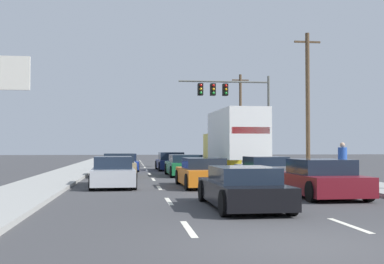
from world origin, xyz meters
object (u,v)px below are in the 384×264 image
car_black (242,188)px  car_maroon (321,179)px  car_orange (203,173)px  pedestrian_near_corner (343,162)px  car_blue (124,163)px  car_silver (113,173)px  utility_pole_far (240,117)px  box_truck (233,138)px  car_navy (171,162)px  utility_pole_mid (308,100)px  car_gray (265,171)px  car_green (185,166)px  car_tan (119,166)px  traffic_signal_mast (229,97)px

car_black → car_maroon: (3.23, 2.50, 0.05)m
car_orange → pedestrian_near_corner: pedestrian_near_corner is taller
pedestrian_near_corner → car_maroon: bearing=-121.8°
car_blue → car_silver: car_silver is taller
utility_pole_far → box_truck: bearing=-104.0°
car_navy → car_black: car_navy is taller
utility_pole_mid → car_gray: bearing=-120.3°
utility_pole_mid → car_black: bearing=-115.5°
car_green → car_tan: bearing=-174.4°
traffic_signal_mast → car_green: bearing=-114.0°
car_navy → car_orange: (0.10, -14.62, -0.02)m
car_black → utility_pole_far: bearing=77.2°
box_truck → traffic_signal_mast: bearing=80.2°
utility_pole_far → car_navy: bearing=-118.2°
car_navy → pedestrian_near_corner: bearing=-66.7°
traffic_signal_mast → car_black: bearing=-100.8°
box_truck → utility_pole_mid: (5.45, 1.72, 2.62)m
car_black → car_silver: bearing=116.3°
car_gray → box_truck: bearing=88.1°
car_silver → pedestrian_near_corner: pedestrian_near_corner is taller
car_black → traffic_signal_mast: 26.32m
traffic_signal_mast → utility_pole_mid: (3.95, -7.00, -0.87)m
car_black → utility_pole_mid: utility_pole_mid is taller
utility_pole_far → car_blue: bearing=-125.3°
car_navy → car_green: size_ratio=0.94×
car_tan → car_green: size_ratio=0.98×
traffic_signal_mast → car_gray: bearing=-96.0°
utility_pole_mid → utility_pole_far: bearing=90.3°
car_gray → car_green: bearing=116.3°
car_green → pedestrian_near_corner: size_ratio=2.62×
car_green → car_gray: size_ratio=1.06×
car_blue → car_silver: bearing=-91.2°
car_silver → traffic_signal_mast: size_ratio=0.62×
box_truck → car_tan: bearing=-161.5°
car_silver → car_black: (3.73, -7.56, -0.04)m
car_tan → car_silver: bearing=-90.7°
utility_pole_far → utility_pole_mid: bearing=-89.7°
car_gray → car_silver: bearing=-171.3°
car_blue → utility_pole_far: 21.42m
car_blue → car_gray: car_gray is taller
car_orange → utility_pole_far: bearing=74.3°
box_truck → pedestrian_near_corner: 10.02m
car_tan → box_truck: box_truck is taller
car_silver → utility_pole_mid: bearing=40.8°
car_silver → utility_pole_far: utility_pole_far is taller
car_navy → traffic_signal_mast: 8.06m
car_silver → car_green: (3.78, 7.11, 0.00)m
car_tan → utility_pole_far: (12.32, 23.73, 4.26)m
car_maroon → box_truck: bearing=89.6°
car_blue → car_tan: size_ratio=0.96×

